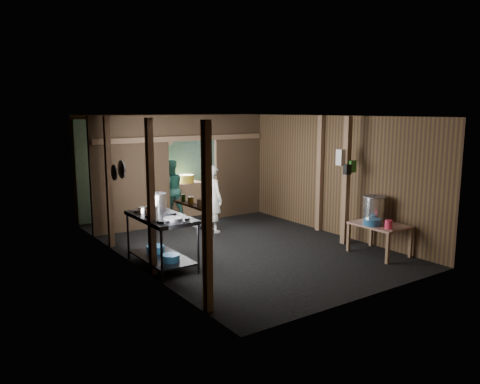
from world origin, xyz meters
TOP-DOWN VIEW (x-y plane):
  - floor at (0.00, 0.00)m, footprint 4.50×7.00m
  - ceiling at (0.00, 0.00)m, footprint 4.50×7.00m
  - wall_back at (0.00, 3.50)m, footprint 4.50×0.00m
  - wall_front at (0.00, -3.50)m, footprint 4.50×0.00m
  - wall_left at (-2.25, 0.00)m, footprint 0.00×7.00m
  - wall_right at (2.25, 0.00)m, footprint 0.00×7.00m
  - partition_left at (-1.32, 2.20)m, footprint 1.85×0.10m
  - partition_right at (1.57, 2.20)m, footprint 1.35×0.10m
  - partition_header at (0.25, 2.20)m, footprint 1.30×0.10m
  - turquoise_panel at (0.00, 3.44)m, footprint 4.40×0.06m
  - back_counter at (0.30, 2.95)m, footprint 1.20×0.50m
  - wall_clock at (0.25, 3.40)m, footprint 0.20×0.03m
  - post_left_a at (-2.18, -2.60)m, footprint 0.10×0.12m
  - post_left_b at (-2.18, -0.80)m, footprint 0.10×0.12m
  - post_left_c at (-2.18, 1.20)m, footprint 0.10×0.12m
  - post_right at (2.18, -0.20)m, footprint 0.10×0.12m
  - post_free at (1.85, -1.30)m, footprint 0.12×0.12m
  - cross_beam at (0.00, 2.15)m, footprint 4.40×0.12m
  - pan_lid_big at (-2.21, 0.40)m, footprint 0.03×0.34m
  - pan_lid_small at (-2.21, 0.80)m, footprint 0.03×0.30m
  - wall_shelf at (-2.15, -2.10)m, footprint 0.14×0.80m
  - jar_white at (-2.15, -2.35)m, footprint 0.07×0.07m
  - jar_yellow at (-2.15, -2.10)m, footprint 0.08×0.08m
  - jar_green at (-2.15, -1.88)m, footprint 0.06×0.06m
  - bag_white at (1.80, -1.22)m, footprint 0.22×0.15m
  - bag_green at (1.92, -1.36)m, footprint 0.16×0.12m
  - bag_black at (1.78, -1.38)m, footprint 0.14×0.10m
  - gas_range at (-1.88, -0.51)m, footprint 0.80×1.55m
  - prep_table at (1.83, -2.20)m, footprint 0.73×1.00m
  - stove_pot_large at (-1.71, -0.02)m, footprint 0.33×0.33m
  - stove_pot_med at (-2.05, -0.50)m, footprint 0.29×0.29m
  - stove_saucepan at (-2.05, -0.12)m, footprint 0.18×0.18m
  - frying_pan at (-1.88, -0.97)m, footprint 0.45×0.59m
  - blue_tub_front at (-1.88, -0.86)m, footprint 0.30×0.30m
  - blue_tub_back at (-1.88, -0.24)m, footprint 0.32×0.32m
  - stock_pot at (1.95, -1.95)m, footprint 0.48×0.48m
  - wash_basin at (1.63, -2.19)m, footprint 0.34×0.34m
  - pink_bucket at (1.67, -2.53)m, footprint 0.14×0.14m
  - knife at (1.72, -2.69)m, footprint 0.30×0.06m
  - yellow_tub at (0.49, 2.95)m, footprint 0.37×0.37m
  - cook at (0.13, 1.05)m, footprint 0.40×0.58m
  - worker_back at (-0.05, 2.83)m, footprint 0.81×0.68m

SIDE VIEW (x-z plane):
  - floor at x=0.00m, z-range 0.00..0.00m
  - blue_tub_front at x=-1.88m, z-range 0.18..0.30m
  - blue_tub_back at x=-1.88m, z-range 0.18..0.31m
  - prep_table at x=1.83m, z-range 0.00..0.59m
  - back_counter at x=0.30m, z-range 0.00..0.85m
  - gas_range at x=-1.88m, z-range 0.00..0.91m
  - knife at x=1.72m, z-range 0.59..0.60m
  - wash_basin at x=1.63m, z-range 0.59..0.72m
  - pink_bucket at x=1.67m, z-range 0.59..0.75m
  - worker_back at x=-0.05m, z-range 0.00..1.49m
  - cook at x=0.13m, z-range 0.00..1.51m
  - stock_pot at x=1.95m, z-range 0.57..1.08m
  - frying_pan at x=-1.88m, z-range 0.90..0.97m
  - yellow_tub at x=0.49m, z-range 0.85..1.05m
  - stove_saucepan at x=-2.05m, z-range 0.91..1.02m
  - stove_pot_med at x=-2.05m, z-range 0.89..1.10m
  - stove_pot_large at x=-1.71m, z-range 0.89..1.22m
  - turquoise_panel at x=0.00m, z-range 0.00..2.50m
  - wall_back at x=0.00m, z-range 0.00..2.60m
  - wall_front at x=0.00m, z-range 0.00..2.60m
  - wall_left at x=-2.25m, z-range 0.00..2.60m
  - wall_right at x=2.25m, z-range 0.00..2.60m
  - partition_left at x=-1.32m, z-range 0.00..2.60m
  - partition_right at x=1.57m, z-range 0.00..2.60m
  - post_left_a at x=-2.18m, z-range 0.00..2.60m
  - post_left_b at x=-2.18m, z-range 0.00..2.60m
  - post_left_c at x=-2.18m, z-range 0.00..2.60m
  - post_right at x=2.18m, z-range 0.00..2.60m
  - post_free at x=1.85m, z-range 0.00..2.60m
  - wall_shelf at x=-2.15m, z-range 1.39..1.41m
  - jar_white at x=-2.15m, z-range 1.42..1.52m
  - jar_yellow at x=-2.15m, z-range 1.42..1.52m
  - jar_green at x=-2.15m, z-range 1.42..1.52m
  - pan_lid_small at x=-2.21m, z-range 1.40..1.70m
  - bag_black at x=1.78m, z-range 1.45..1.65m
  - bag_green at x=1.92m, z-range 1.48..1.72m
  - pan_lid_big at x=-2.21m, z-range 1.48..1.82m
  - bag_white at x=1.80m, z-range 1.62..1.94m
  - wall_clock at x=0.25m, z-range 1.80..2.00m
  - cross_beam at x=0.00m, z-range 1.99..2.11m
  - partition_header at x=0.25m, z-range 2.00..2.60m
  - ceiling at x=0.00m, z-range 2.60..2.60m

